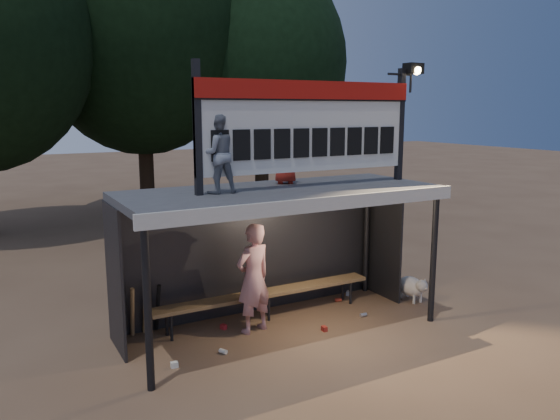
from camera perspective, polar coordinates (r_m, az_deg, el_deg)
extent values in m
plane|color=brown|center=(9.11, 0.12, -12.36)|extent=(80.00, 80.00, 0.00)
imported|color=silver|center=(8.75, -2.80, -7.13)|extent=(0.73, 0.57, 1.78)
imported|color=slate|center=(7.99, -6.56, 5.83)|extent=(0.57, 0.45, 1.15)
imported|color=#A02318|center=(9.02, 0.56, 5.69)|extent=(0.53, 0.44, 0.92)
cube|color=#3F3F41|center=(8.49, 0.12, 1.84)|extent=(5.00, 2.00, 0.12)
cube|color=silver|center=(7.63, 3.84, 0.54)|extent=(5.10, 0.06, 0.20)
cylinder|color=black|center=(7.08, -13.67, -9.92)|extent=(0.10, 0.10, 2.20)
cylinder|color=black|center=(9.45, 15.74, -4.86)|extent=(0.10, 0.10, 2.20)
cylinder|color=black|center=(8.75, -16.82, -6.13)|extent=(0.10, 0.10, 2.20)
cylinder|color=black|center=(10.76, 9.02, -2.74)|extent=(0.10, 0.10, 2.20)
cube|color=black|center=(9.59, -2.78, -4.24)|extent=(5.00, 0.04, 2.20)
cube|color=black|center=(8.36, -16.90, -6.92)|extent=(0.04, 1.00, 2.20)
cube|color=black|center=(10.51, 10.79, -3.10)|extent=(0.04, 1.00, 2.20)
cylinder|color=black|center=(9.38, -2.84, 1.98)|extent=(5.00, 0.06, 0.06)
cube|color=black|center=(7.83, -8.64, 8.43)|extent=(0.10, 0.10, 1.90)
cube|color=black|center=(9.76, 12.43, 8.68)|extent=(0.10, 0.10, 1.90)
cube|color=silver|center=(8.65, 3.06, 8.71)|extent=(3.80, 0.08, 1.40)
cube|color=#A3120B|center=(8.61, 3.27, 12.43)|extent=(3.80, 0.04, 0.28)
cube|color=black|center=(8.60, 3.28, 11.43)|extent=(3.80, 0.02, 0.03)
cube|color=black|center=(7.92, -6.28, 6.69)|extent=(0.27, 0.03, 0.45)
cube|color=black|center=(8.05, -4.03, 6.79)|extent=(0.27, 0.03, 0.45)
cube|color=black|center=(8.20, -1.86, 6.88)|extent=(0.27, 0.03, 0.45)
cube|color=black|center=(8.36, 0.23, 6.95)|extent=(0.27, 0.03, 0.45)
cube|color=black|center=(8.53, 2.24, 7.01)|extent=(0.27, 0.03, 0.45)
cube|color=black|center=(8.71, 4.17, 7.06)|extent=(0.27, 0.03, 0.45)
cube|color=black|center=(8.90, 6.02, 7.10)|extent=(0.27, 0.03, 0.45)
cube|color=black|center=(9.10, 7.79, 7.14)|extent=(0.27, 0.03, 0.45)
cube|color=black|center=(9.31, 9.49, 7.16)|extent=(0.27, 0.03, 0.45)
cube|color=black|center=(9.52, 11.11, 7.18)|extent=(0.27, 0.03, 0.45)
cylinder|color=black|center=(9.74, 12.40, 13.68)|extent=(0.50, 0.04, 0.04)
cylinder|color=black|center=(9.89, 13.49, 12.72)|extent=(0.04, 0.04, 0.30)
cube|color=black|center=(9.87, 13.75, 14.16)|extent=(0.30, 0.22, 0.18)
sphere|color=#FFD88C|center=(9.80, 14.11, 13.94)|extent=(0.14, 0.14, 0.14)
cube|color=brown|center=(9.40, -1.53, -8.69)|extent=(4.00, 0.35, 0.06)
cylinder|color=black|center=(8.77, -11.28, -11.90)|extent=(0.05, 0.05, 0.45)
cylinder|color=black|center=(8.99, -11.75, -11.37)|extent=(0.05, 0.05, 0.45)
cylinder|color=black|center=(9.37, -1.18, -10.20)|extent=(0.05, 0.05, 0.45)
cylinder|color=black|center=(9.57, -1.86, -9.75)|extent=(0.05, 0.05, 0.45)
cylinder|color=black|center=(10.23, 7.38, -8.50)|extent=(0.05, 0.05, 0.45)
cylinder|color=black|center=(10.41, 6.59, -8.13)|extent=(0.05, 0.05, 0.45)
cylinder|color=black|center=(19.57, -13.85, 5.93)|extent=(0.50, 0.50, 4.18)
ellipsoid|color=black|center=(19.69, -14.39, 17.85)|extent=(7.22, 7.22, 8.36)
cylinder|color=black|center=(20.09, -1.93, 5.39)|extent=(0.50, 0.50, 3.52)
ellipsoid|color=black|center=(20.08, -1.99, 15.21)|extent=(6.08, 6.08, 7.04)
ellipsoid|color=beige|center=(10.60, 13.53, -7.76)|extent=(0.36, 0.58, 0.36)
sphere|color=beige|center=(10.38, 14.59, -7.68)|extent=(0.22, 0.22, 0.22)
cone|color=beige|center=(10.32, 14.97, -7.93)|extent=(0.10, 0.10, 0.10)
cone|color=beige|center=(10.30, 14.49, -7.23)|extent=(0.06, 0.06, 0.07)
cone|color=beige|center=(10.37, 14.90, -7.14)|extent=(0.06, 0.06, 0.07)
cylinder|color=beige|center=(10.48, 13.82, -9.03)|extent=(0.05, 0.05, 0.18)
cylinder|color=#F0E4D0|center=(10.59, 14.47, -8.86)|extent=(0.05, 0.05, 0.18)
cylinder|color=beige|center=(10.73, 12.51, -8.50)|extent=(0.05, 0.05, 0.18)
cylinder|color=beige|center=(10.84, 13.16, -8.35)|extent=(0.05, 0.05, 0.18)
cylinder|color=silver|center=(10.79, 12.47, -7.00)|extent=(0.04, 0.16, 0.14)
cylinder|color=olive|center=(8.93, -15.17, -10.25)|extent=(0.09, 0.27, 0.84)
cylinder|color=#9A7A48|center=(8.97, -13.91, -10.08)|extent=(0.07, 0.30, 0.83)
cylinder|color=black|center=(9.02, -12.67, -9.91)|extent=(0.07, 0.32, 0.83)
cube|color=#AC281D|center=(9.06, 4.65, -12.26)|extent=(0.08, 0.10, 0.08)
cylinder|color=silver|center=(9.71, 8.69, -10.77)|extent=(0.12, 0.07, 0.07)
cube|color=silver|center=(8.01, -10.98, -15.59)|extent=(0.11, 0.08, 0.08)
cylinder|color=#AF311E|center=(10.37, 6.10, -9.31)|extent=(0.14, 0.10, 0.07)
cube|color=silver|center=(10.72, 7.14, -8.64)|extent=(0.12, 0.12, 0.08)
cylinder|color=silver|center=(8.31, -5.96, -14.47)|extent=(0.11, 0.14, 0.07)
cube|color=red|center=(9.14, -5.93, -12.05)|extent=(0.10, 0.12, 0.08)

